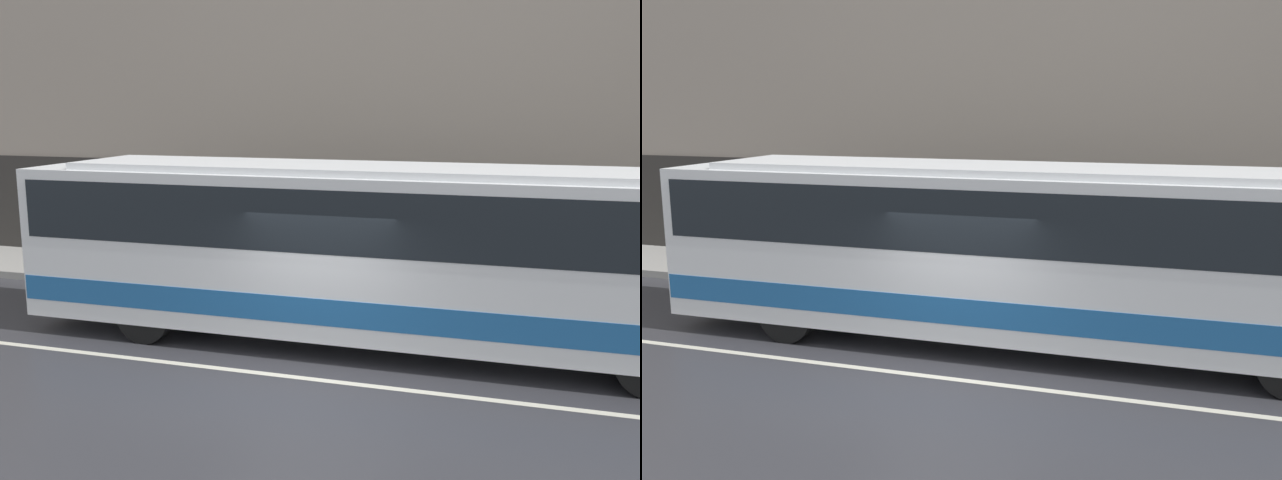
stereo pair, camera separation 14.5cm
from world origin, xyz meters
TOP-DOWN VIEW (x-y plane):
  - ground_plane at (0.00, 0.00)m, footprint 60.00×60.00m
  - sidewalk at (0.00, 5.34)m, footprint 60.00×2.68m
  - building_facade at (0.00, 6.83)m, footprint 60.00×0.35m
  - lane_stripe at (0.00, 0.00)m, footprint 54.00×0.14m
  - transit_bus at (0.47, 1.88)m, footprint 12.38×2.48m

SIDE VIEW (x-z plane):
  - ground_plane at x=0.00m, z-range 0.00..0.00m
  - lane_stripe at x=0.00m, z-range 0.00..0.01m
  - sidewalk at x=0.00m, z-range 0.00..0.18m
  - transit_bus at x=0.47m, z-range 0.20..3.41m
  - building_facade at x=0.00m, z-range -0.21..13.24m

